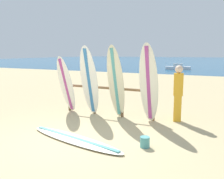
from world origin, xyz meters
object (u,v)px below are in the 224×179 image
(beachgoer_standing, at_px, (178,91))
(sand_bucket, at_px, (145,142))
(surfboard_leaning_left, at_px, (89,81))
(surfboard_leaning_center_left, at_px, (116,82))
(surfboard_leaning_center, at_px, (149,84))
(surfboard_leaning_far_left, at_px, (66,85))
(surfboard_rack, at_px, (108,95))
(surfboard_lying_on_sand, at_px, (74,139))
(small_boat_offshore, at_px, (178,67))

(beachgoer_standing, distance_m, sand_bucket, 2.47)
(surfboard_leaning_left, relative_size, beachgoer_standing, 1.35)
(surfboard_leaning_center_left, height_order, surfboard_leaning_center, surfboard_leaning_center)
(surfboard_leaning_far_left, height_order, surfboard_leaning_center, surfboard_leaning_center)
(surfboard_rack, relative_size, surfboard_lying_on_sand, 1.09)
(surfboard_leaning_left, relative_size, sand_bucket, 9.65)
(surfboard_leaning_far_left, bearing_deg, surfboard_rack, 16.32)
(small_boat_offshore, bearing_deg, surfboard_leaning_left, -86.10)
(surfboard_rack, bearing_deg, surfboard_leaning_far_left, -163.68)
(surfboard_leaning_center, relative_size, beachgoer_standing, 1.39)
(surfboard_leaning_far_left, bearing_deg, beachgoer_standing, 10.56)
(surfboard_lying_on_sand, bearing_deg, surfboard_leaning_center, 61.88)
(surfboard_leaning_center_left, distance_m, small_boat_offshore, 22.81)
(surfboard_lying_on_sand, distance_m, beachgoer_standing, 3.36)
(surfboard_leaning_left, distance_m, surfboard_leaning_center, 1.92)
(surfboard_leaning_far_left, distance_m, beachgoer_standing, 3.58)
(surfboard_leaning_far_left, xyz_separation_m, small_boat_offshore, (-0.67, 22.77, -0.71))
(surfboard_lying_on_sand, xyz_separation_m, small_boat_offshore, (-2.35, 24.78, 0.22))
(surfboard_leaning_center_left, xyz_separation_m, beachgoer_standing, (1.76, 0.55, -0.22))
(surfboard_lying_on_sand, bearing_deg, surfboard_leaning_left, 111.39)
(surfboard_rack, height_order, surfboard_leaning_center_left, surfboard_leaning_center_left)
(sand_bucket, bearing_deg, surfboard_leaning_center_left, 130.58)
(surfboard_leaning_center, bearing_deg, surfboard_leaning_left, -178.05)
(surfboard_leaning_left, bearing_deg, surfboard_leaning_far_left, -178.15)
(surfboard_leaning_center_left, bearing_deg, surfboard_rack, 145.30)
(small_boat_offshore, bearing_deg, surfboard_leaning_center_left, -83.87)
(surfboard_leaning_center, relative_size, surfboard_lying_on_sand, 0.80)
(surfboard_leaning_left, height_order, beachgoer_standing, surfboard_leaning_left)
(surfboard_leaning_far_left, distance_m, surfboard_leaning_center_left, 1.77)
(surfboard_leaning_far_left, height_order, surfboard_lying_on_sand, surfboard_leaning_far_left)
(surfboard_leaning_far_left, height_order, small_boat_offshore, surfboard_leaning_far_left)
(surfboard_leaning_left, distance_m, surfboard_leaning_center_left, 0.89)
(surfboard_leaning_far_left, bearing_deg, sand_bucket, -26.99)
(surfboard_leaning_center, distance_m, sand_bucket, 2.11)
(surfboard_leaning_center_left, relative_size, small_boat_offshore, 0.76)
(beachgoer_standing, relative_size, sand_bucket, 7.13)
(surfboard_rack, xyz_separation_m, surfboard_leaning_left, (-0.47, -0.37, 0.46))
(surfboard_rack, bearing_deg, surfboard_lying_on_sand, -82.24)
(surfboard_leaning_left, height_order, surfboard_leaning_center_left, surfboard_leaning_center_left)
(surfboard_leaning_far_left, xyz_separation_m, sand_bucket, (3.29, -1.67, -0.85))
(small_boat_offshore, bearing_deg, surfboard_rack, -84.84)
(sand_bucket, bearing_deg, surfboard_leaning_center, 105.48)
(surfboard_leaning_far_left, relative_size, small_boat_offshore, 0.65)
(surfboard_leaning_center_left, distance_m, surfboard_leaning_center, 1.04)
(surfboard_leaning_far_left, xyz_separation_m, surfboard_leaning_center, (2.80, 0.09, 0.19))
(beachgoer_standing, bearing_deg, surfboard_leaning_center, -142.15)
(surfboard_lying_on_sand, height_order, small_boat_offshore, small_boat_offshore)
(sand_bucket, bearing_deg, surfboard_lying_on_sand, -168.31)
(surfboard_leaning_left, relative_size, surfboard_leaning_center, 0.98)
(surfboard_leaning_center_left, bearing_deg, surfboard_lying_on_sand, -92.33)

